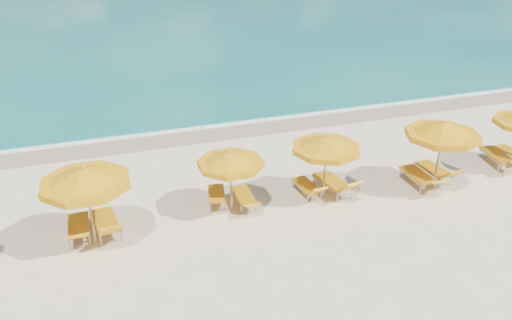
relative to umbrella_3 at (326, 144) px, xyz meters
name	(u,v)px	position (x,y,z in m)	size (l,w,h in m)	color
ground_plane	(270,212)	(-2.03, -0.29, -2.02)	(120.00, 120.00, 0.00)	beige
ocean	(127,2)	(-2.03, 47.71, -2.02)	(120.00, 80.00, 0.30)	#11655C
wet_sand_band	(215,130)	(-2.03, 7.11, -2.02)	(120.00, 2.60, 0.01)	tan
foam_line	(211,124)	(-2.03, 7.91, -2.02)	(120.00, 1.20, 0.03)	white
whitecap_near	(75,83)	(-8.03, 16.71, -2.02)	(14.00, 0.36, 0.05)	white
whitecap_far	(261,41)	(5.97, 23.71, -2.02)	(18.00, 0.30, 0.05)	white
umbrella_1	(85,178)	(-7.56, -0.34, 0.20)	(3.40, 3.40, 2.61)	tan
umbrella_2	(231,159)	(-3.21, 0.20, -0.15)	(2.84, 2.84, 2.19)	tan
umbrella_3	(326,144)	(0.00, 0.00, 0.00)	(2.52, 2.52, 2.37)	tan
umbrella_4	(443,131)	(4.07, -0.61, 0.19)	(2.59, 2.59, 2.59)	tan
lounger_1_left	(79,231)	(-8.00, 0.16, -1.79)	(0.66, 1.91, 0.83)	#A5A8AD
lounger_1_right	(107,227)	(-7.20, 0.11, -1.77)	(0.94, 2.05, 0.95)	#A5A8AD
lounger_2_left	(217,198)	(-3.58, 0.76, -1.81)	(0.88, 1.74, 0.79)	#A5A8AD
lounger_2_right	(244,200)	(-2.72, 0.40, -1.82)	(0.62, 1.77, 0.64)	#A5A8AD
lounger_3_left	(307,189)	(-0.44, 0.36, -1.81)	(0.67, 1.69, 0.77)	#A5A8AD
lounger_3_right	(333,187)	(0.48, 0.18, -1.77)	(1.03, 2.05, 0.96)	#A5A8AD
lounger_4_left	(418,180)	(3.60, -0.33, -1.78)	(0.73, 2.04, 0.83)	#A5A8AD
lounger_4_right	(435,174)	(4.47, -0.10, -1.79)	(0.71, 1.87, 0.87)	#A5A8AD
lounger_5_left	(497,159)	(7.52, 0.14, -1.78)	(1.03, 2.15, 0.78)	#A5A8AD
lounger_5_right	(512,155)	(8.45, 0.35, -1.81)	(0.69, 1.67, 0.79)	#A5A8AD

